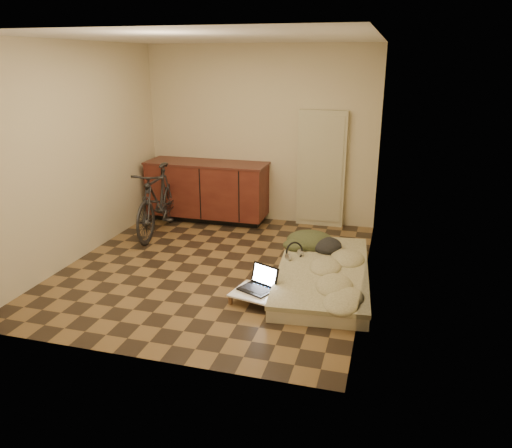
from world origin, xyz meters
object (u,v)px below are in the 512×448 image
(bicycle, at_px, (158,197))
(laptop, at_px, (259,284))
(futon, at_px, (323,275))
(lap_desk, at_px, (265,295))

(bicycle, relative_size, laptop, 3.84)
(futon, height_order, laptop, laptop)
(bicycle, relative_size, futon, 0.77)
(futon, xyz_separation_m, lap_desk, (-0.50, -0.67, 0.01))
(futon, bearing_deg, laptop, -140.56)
(bicycle, distance_m, laptop, 2.53)
(futon, bearing_deg, bicycle, 152.47)
(bicycle, height_order, lap_desk, bicycle)
(lap_desk, bearing_deg, futon, 65.96)
(bicycle, xyz_separation_m, futon, (2.50, -1.03, -0.44))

